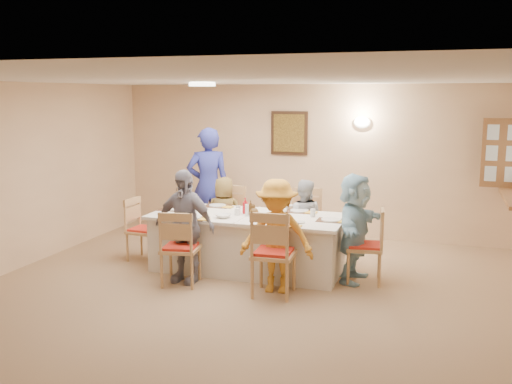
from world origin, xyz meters
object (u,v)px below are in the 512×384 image
(chair_right_end, at_px, (365,245))
(caregiver, at_px, (208,186))
(diner_back_left, at_px, (224,215))
(diner_back_right, at_px, (303,220))
(chair_back_right, at_px, (305,224))
(chair_front_right, at_px, (274,252))
(diner_front_left, at_px, (184,226))
(dining_table, at_px, (248,243))
(chair_left_end, at_px, (144,229))
(diner_right_end, at_px, (355,228))
(condiment_ketchup, at_px, (245,206))
(diner_front_right, at_px, (277,236))
(chair_back_left, at_px, (227,219))
(chair_front_left, at_px, (181,247))

(chair_right_end, height_order, caregiver, caregiver)
(diner_back_left, distance_m, diner_back_right, 1.20)
(chair_back_right, relative_size, chair_right_end, 1.06)
(chair_back_right, bearing_deg, chair_front_right, -98.07)
(chair_front_right, xyz_separation_m, diner_front_left, (-1.20, 0.12, 0.20))
(dining_table, height_order, diner_back_left, diner_back_left)
(chair_front_right, relative_size, chair_left_end, 1.16)
(dining_table, bearing_deg, diner_right_end, 0.00)
(condiment_ketchup, bearing_deg, diner_back_right, 43.57)
(chair_front_right, xyz_separation_m, chair_right_end, (0.95, 0.80, -0.04))
(diner_front_left, xyz_separation_m, diner_right_end, (2.02, 0.68, -0.03))
(diner_right_end, bearing_deg, diner_back_left, 78.07)
(diner_back_right, xyz_separation_m, diner_front_left, (-1.20, -1.36, 0.13))
(chair_left_end, xyz_separation_m, diner_right_end, (2.97, 0.00, 0.24))
(diner_front_left, distance_m, diner_front_right, 1.20)
(chair_back_left, relative_size, diner_front_left, 0.69)
(chair_front_left, bearing_deg, condiment_ketchup, -132.45)
(dining_table, relative_size, chair_right_end, 2.70)
(chair_back_left, bearing_deg, chair_front_right, -50.11)
(chair_right_end, height_order, diner_right_end, diner_right_end)
(diner_front_left, bearing_deg, chair_front_left, -83.06)
(diner_front_left, distance_m, condiment_ketchup, 0.93)
(chair_front_left, distance_m, diner_front_right, 1.22)
(diner_back_left, relative_size, diner_right_end, 0.83)
(caregiver, relative_size, condiment_ketchup, 8.45)
(diner_front_right, bearing_deg, dining_table, 125.76)
(chair_right_end, relative_size, caregiver, 0.52)
(chair_back_right, relative_size, chair_front_left, 1.05)
(chair_back_left, bearing_deg, caregiver, 145.15)
(dining_table, distance_m, chair_right_end, 1.55)
(chair_back_right, distance_m, diner_back_left, 1.21)
(chair_back_right, distance_m, condiment_ketchup, 1.05)
(chair_back_left, relative_size, chair_front_left, 1.03)
(chair_back_right, bearing_deg, dining_table, -134.94)
(chair_front_right, bearing_deg, dining_table, -56.32)
(diner_front_left, relative_size, condiment_ketchup, 6.59)
(diner_back_left, bearing_deg, chair_left_end, 28.18)
(chair_right_end, distance_m, condiment_ketchup, 1.65)
(diner_back_left, distance_m, diner_front_left, 1.37)
(chair_back_right, distance_m, diner_back_right, 0.14)
(chair_back_right, bearing_deg, diner_right_end, -52.36)
(diner_right_end, bearing_deg, caregiver, 71.70)
(diner_back_right, bearing_deg, chair_back_left, -7.51)
(chair_front_right, bearing_deg, diner_front_right, -93.19)
(condiment_ketchup, bearing_deg, chair_back_right, 48.63)
(chair_front_left, xyz_separation_m, diner_back_left, (0.00, 1.48, 0.10))
(condiment_ketchup, bearing_deg, diner_back_left, 131.46)
(chair_front_right, relative_size, diner_back_left, 0.90)
(chair_front_left, relative_size, condiment_ketchup, 4.41)
(chair_left_end, height_order, diner_front_right, diner_front_right)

